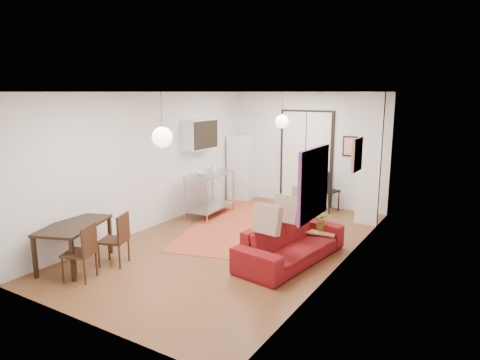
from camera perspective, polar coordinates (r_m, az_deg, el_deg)
The scene contains 27 objects.
floor at distance 8.46m, azimuth -0.66°, elevation -8.36°, with size 7.00×7.00×0.00m, color brown.
ceiling at distance 7.95m, azimuth -0.71°, elevation 11.67°, with size 4.20×7.00×0.02m, color white.
wall_back at distance 11.17m, azimuth 8.90°, elevation 4.08°, with size 4.20×0.02×2.90m, color silver.
wall_front at distance 5.51m, azimuth -20.41°, elevation -4.33°, with size 4.20×0.02×2.90m, color silver.
wall_left at distance 9.35m, azimuth -11.68°, elevation 2.51°, with size 0.02×7.00×2.90m, color silver.
wall_right at distance 7.21m, azimuth 13.61°, elevation -0.26°, with size 0.02×7.00×2.90m, color silver.
double_doors at distance 11.16m, azimuth 8.77°, elevation 2.78°, with size 1.44×0.06×2.50m, color silver.
stub_partition at distance 9.70m, azimuth 16.86°, elevation 2.57°, with size 0.50×0.10×2.90m, color silver.
wall_cabinet at distance 10.32m, azimuth -5.35°, elevation 6.07°, with size 0.35×1.00×0.70m, color white.
painting_popart at distance 6.02m, azimuth 9.80°, elevation -0.48°, with size 0.05×1.00×1.00m, color red.
painting_abstract at distance 7.92m, azimuth 15.35°, elevation 3.27°, with size 0.05×0.50×0.60m, color beige.
poster_back at distance 10.74m, azimuth 14.55°, elevation 4.35°, with size 0.40×0.03×0.50m, color red.
print_left at distance 10.81m, azimuth -4.41°, elevation 6.60°, with size 0.03×0.44×0.54m, color brown.
pendant_back at distance 9.73m, azimuth 5.62°, elevation 7.80°, with size 0.30×0.30×0.80m.
pendant_front at distance 6.38m, azimuth -10.32°, elevation 5.64°, with size 0.30×0.30×0.80m.
kilim_rug at distance 9.63m, azimuth -1.26°, elevation -5.83°, with size 1.51×4.02×0.01m, color #BE4C2F.
sofa at distance 7.55m, azimuth 6.85°, elevation -8.29°, with size 0.89×2.29×0.67m, color maroon.
coffee_table at distance 8.30m, azimuth 10.13°, elevation -6.80°, with size 0.81×0.51×0.34m.
potted_plant at distance 8.20m, azimuth 10.84°, elevation -5.51°, with size 0.26×0.30×0.33m, color #2B5A28.
kitchen_counter at distance 10.15m, azimuth -4.06°, elevation -0.93°, with size 0.78×1.40×1.03m.
bowl at distance 9.84m, azimuth -5.10°, elevation 0.87°, with size 0.24×0.24×0.06m, color silver.
soap_bottle at distance 10.29m, azimuth -3.52°, elevation 1.81°, with size 0.10×0.10×0.21m, color teal.
fridge at distance 11.73m, azimuth 0.23°, elevation 1.74°, with size 0.62×0.62×1.75m, color silver.
dining_table at distance 7.76m, azimuth -21.29°, elevation -6.05°, with size 1.16×1.49×0.72m.
dining_chair_near at distance 7.66m, azimuth -16.09°, elevation -6.93°, with size 0.55×0.66×0.90m.
dining_chair_far at distance 7.23m, azimuth -20.19°, elevation -8.30°, with size 0.55×0.66×0.90m.
black_side_chair at distance 10.83m, azimuth 11.78°, elevation -0.80°, with size 0.57×0.57×1.03m.
Camera 1 is at (4.22, -6.74, 2.90)m, focal length 32.00 mm.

